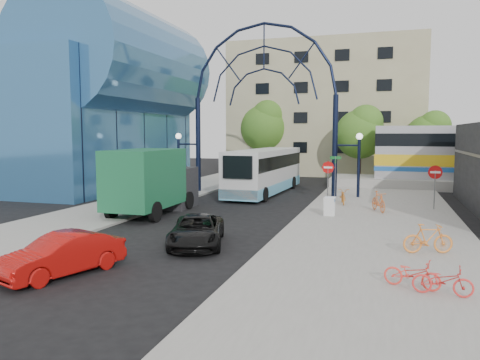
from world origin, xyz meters
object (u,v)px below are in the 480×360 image
(tree_north_b, at_px, (266,125))
(black_suv, at_px, (197,231))
(gateway_arch, at_px, (264,74))
(tree_north_a, at_px, (361,131))
(red_sedan, at_px, (62,255))
(bike_near_b, at_px, (378,202))
(green_truck, at_px, (153,182))
(stop_sign, at_px, (328,171))
(do_not_enter_sign, at_px, (435,177))
(bike_near_a, at_px, (343,196))
(bike_far_c, at_px, (443,280))
(bike_far_a, at_px, (412,274))
(bike_far_b, at_px, (428,239))
(sandwich_board, at_px, (329,204))
(city_bus, at_px, (265,170))
(street_name_sign, at_px, (335,168))
(tree_north_c, at_px, (430,135))

(tree_north_b, height_order, black_suv, tree_north_b)
(tree_north_b, bearing_deg, gateway_arch, -76.32)
(tree_north_a, bearing_deg, red_sedan, -102.73)
(gateway_arch, bearing_deg, bike_near_b, -35.79)
(gateway_arch, height_order, green_truck, gateway_arch)
(stop_sign, relative_size, red_sedan, 0.64)
(do_not_enter_sign, distance_m, green_truck, 15.76)
(bike_near_a, xyz_separation_m, bike_far_c, (3.93, -15.76, -0.08))
(gateway_arch, relative_size, bike_far_c, 8.96)
(red_sedan, relative_size, bike_far_a, 2.54)
(bike_near_a, distance_m, bike_far_b, 11.87)
(stop_sign, relative_size, bike_near_a, 1.37)
(sandwich_board, bearing_deg, city_bus, 122.43)
(stop_sign, relative_size, green_truck, 0.35)
(tree_north_b, height_order, bike_far_b, tree_north_b)
(bike_far_b, bearing_deg, street_name_sign, 2.80)
(bike_near_b, distance_m, bike_far_b, 9.07)
(gateway_arch, bearing_deg, bike_near_a, -30.31)
(do_not_enter_sign, height_order, city_bus, city_bus)
(gateway_arch, xyz_separation_m, black_suv, (1.33, -15.57, -7.96))
(green_truck, distance_m, black_suv, 8.09)
(do_not_enter_sign, relative_size, bike_near_a, 1.35)
(sandwich_board, bearing_deg, green_truck, -171.48)
(street_name_sign, height_order, sandwich_board, street_name_sign)
(bike_near_a, bearing_deg, gateway_arch, 140.42)
(do_not_enter_sign, height_order, tree_north_c, tree_north_c)
(bike_near_b, distance_m, bike_far_a, 13.10)
(street_name_sign, height_order, red_sedan, street_name_sign)
(street_name_sign, height_order, city_bus, city_bus)
(gateway_arch, xyz_separation_m, tree_north_a, (6.12, 11.93, -3.95))
(tree_north_c, distance_m, bike_far_a, 33.11)
(black_suv, relative_size, bike_near_a, 2.33)
(green_truck, bearing_deg, city_bus, 69.86)
(sandwich_board, xyz_separation_m, green_truck, (-9.40, -1.41, 1.03))
(gateway_arch, xyz_separation_m, bike_near_b, (8.00, -5.77, -7.88))
(black_suv, xyz_separation_m, bike_far_a, (7.76, -3.26, -0.07))
(city_bus, height_order, bike_far_b, city_bus)
(tree_north_a, xyz_separation_m, city_bus, (-6.25, -10.94, -2.91))
(tree_north_c, relative_size, green_truck, 0.92)
(street_name_sign, relative_size, city_bus, 0.24)
(do_not_enter_sign, xyz_separation_m, bike_near_a, (-5.09, 0.55, -1.37))
(street_name_sign, distance_m, tree_north_c, 16.95)
(city_bus, relative_size, bike_far_c, 7.81)
(bike_far_b, bearing_deg, tree_north_b, 7.68)
(red_sedan, bearing_deg, street_name_sign, 90.84)
(gateway_arch, height_order, bike_far_b, gateway_arch)
(gateway_arch, bearing_deg, bike_far_a, -64.21)
(tree_north_b, height_order, bike_far_a, tree_north_b)
(tree_north_b, bearing_deg, stop_sign, -64.17)
(bike_far_c, bearing_deg, black_suv, 71.64)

